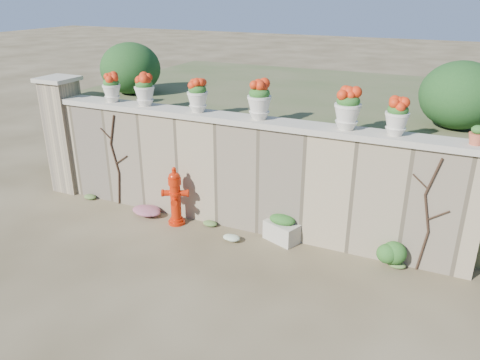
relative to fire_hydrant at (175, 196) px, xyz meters
The scene contains 21 objects.
ground 1.83m from the fire_hydrant, 49.60° to the right, with size 80.00×80.00×0.00m, color #493D24.
stone_wall 1.30m from the fire_hydrant, 22.87° to the left, with size 8.00×0.40×2.00m, color #988665.
wall_cap 1.92m from the fire_hydrant, 22.87° to the left, with size 8.10×0.52×0.10m, color beige.
gate_pillar 3.14m from the fire_hydrant, behind, with size 0.72×0.72×2.48m.
raised_fill 3.87m from the fire_hydrant, 72.95° to the left, with size 9.00×6.00×2.00m, color #384C23.
back_shrub_left 3.32m from the fire_hydrant, 141.05° to the left, with size 1.30×1.30×1.10m, color #143814.
back_shrub_right 5.22m from the fire_hydrant, 20.31° to the left, with size 1.30×1.30×1.10m, color #143814.
vine_left 1.62m from the fire_hydrant, behind, with size 0.60×0.04×1.91m.
vine_right 4.38m from the fire_hydrant, ahead, with size 0.60×0.04×1.91m.
fire_hydrant is the anchor object (origin of this frame).
planter_box 2.09m from the fire_hydrant, ahead, with size 0.69×0.55×0.50m.
green_shrub 3.89m from the fire_hydrant, ahead, with size 0.61×0.55×0.58m, color #1E5119.
magenta_clump 0.87m from the fire_hydrant, behind, with size 0.85×0.57×0.23m, color #CE2982.
white_flowers 1.31m from the fire_hydrant, 10.13° to the right, with size 0.46×0.37×0.17m, color white.
urn_pot_0 2.48m from the fire_hydrant, 163.86° to the left, with size 0.35×0.35×0.55m.
urn_pot_1 2.07m from the fire_hydrant, 151.20° to the left, with size 0.38×0.38×0.59m.
urn_pot_2 1.90m from the fire_hydrant, 59.65° to the left, with size 0.37×0.37×0.59m.
urn_pot_3 2.41m from the fire_hydrant, 17.91° to the left, with size 0.41×0.41×0.64m.
urn_pot_4 3.52m from the fire_hydrant, ahead, with size 0.42×0.42×0.66m.
urn_pot_5 4.15m from the fire_hydrant, ahead, with size 0.36×0.36×0.56m.
terracotta_pot 5.12m from the fire_hydrant, ahead, with size 0.23×0.23×0.27m.
Camera 1 is at (3.31, -5.40, 4.17)m, focal length 35.00 mm.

